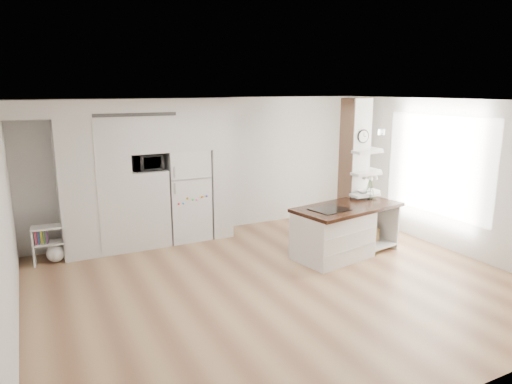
% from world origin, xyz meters
% --- Properties ---
extents(floor, '(7.00, 6.00, 0.01)m').
position_xyz_m(floor, '(0.00, 0.00, 0.00)').
color(floor, tan).
rests_on(floor, ground).
extents(room, '(7.04, 6.04, 2.72)m').
position_xyz_m(room, '(0.00, 0.00, 1.86)').
color(room, white).
rests_on(room, ground).
extents(cabinet_wall, '(4.00, 0.71, 2.70)m').
position_xyz_m(cabinet_wall, '(-1.45, 2.67, 1.51)').
color(cabinet_wall, silver).
rests_on(cabinet_wall, floor).
extents(refrigerator, '(0.78, 0.69, 1.75)m').
position_xyz_m(refrigerator, '(-0.53, 2.68, 0.88)').
color(refrigerator, white).
rests_on(refrigerator, floor).
extents(column, '(0.69, 0.90, 2.70)m').
position_xyz_m(column, '(2.38, 1.13, 1.35)').
color(column, silver).
rests_on(column, floor).
extents(window, '(0.00, 2.40, 2.40)m').
position_xyz_m(window, '(3.48, 0.30, 1.50)').
color(window, white).
rests_on(window, room).
extents(pendant_light, '(0.12, 0.12, 0.10)m').
position_xyz_m(pendant_light, '(1.70, 0.15, 2.12)').
color(pendant_light, white).
rests_on(pendant_light, room).
extents(kitchen_island, '(2.09, 1.25, 1.45)m').
position_xyz_m(kitchen_island, '(1.47, 0.54, 0.46)').
color(kitchen_island, silver).
rests_on(kitchen_island, floor).
extents(bookshelf, '(0.56, 0.35, 0.64)m').
position_xyz_m(bookshelf, '(-2.98, 2.50, 0.28)').
color(bookshelf, silver).
rests_on(bookshelf, floor).
extents(floor_plant_a, '(0.31, 0.25, 0.53)m').
position_xyz_m(floor_plant_a, '(1.96, 0.84, 0.27)').
color(floor_plant_a, '#356F2C').
rests_on(floor_plant_a, floor).
extents(floor_plant_b, '(0.34, 0.34, 0.46)m').
position_xyz_m(floor_plant_b, '(2.52, 1.93, 0.23)').
color(floor_plant_b, '#356F2C').
rests_on(floor_plant_b, floor).
extents(microwave, '(0.54, 0.37, 0.30)m').
position_xyz_m(microwave, '(-1.27, 2.62, 1.57)').
color(microwave, '#2D2D2D').
rests_on(microwave, cabinet_wall).
extents(shelf_plant, '(0.27, 0.23, 0.30)m').
position_xyz_m(shelf_plant, '(2.63, 1.30, 1.52)').
color(shelf_plant, '#356F2C').
rests_on(shelf_plant, column).
extents(decor_bowl, '(0.22, 0.22, 0.05)m').
position_xyz_m(decor_bowl, '(2.30, 0.90, 1.00)').
color(decor_bowl, white).
rests_on(decor_bowl, column).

